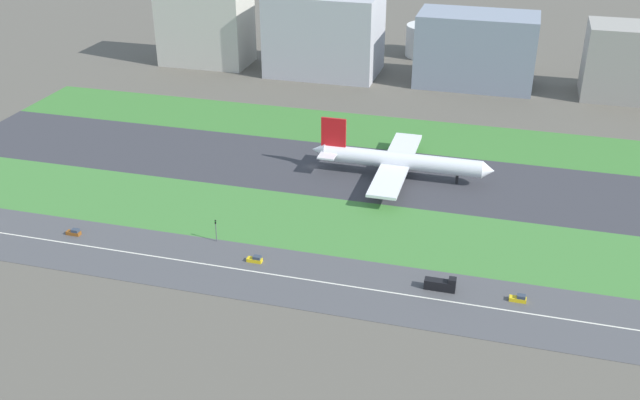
{
  "coord_description": "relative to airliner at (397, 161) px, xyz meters",
  "views": [
    {
      "loc": [
        68.64,
        -236.18,
        111.13
      ],
      "look_at": [
        13.27,
        -36.5,
        6.0
      ],
      "focal_mm": 41.25,
      "sensor_mm": 36.0,
      "label": 1
    }
  ],
  "objects": [
    {
      "name": "ground_plane",
      "position": [
        -31.49,
        -0.0,
        -6.23
      ],
      "size": [
        800.0,
        800.0,
        0.0
      ],
      "primitive_type": "plane",
      "color": "#5B564C"
    },
    {
      "name": "runway",
      "position": [
        -31.49,
        -0.0,
        -6.18
      ],
      "size": [
        280.0,
        46.0,
        0.1
      ],
      "primitive_type": "cube",
      "color": "#38383D",
      "rests_on": "ground_plane"
    },
    {
      "name": "grass_median_north",
      "position": [
        -31.49,
        41.0,
        -6.18
      ],
      "size": [
        280.0,
        36.0,
        0.1
      ],
      "primitive_type": "cube",
      "color": "#3D7A33",
      "rests_on": "ground_plane"
    },
    {
      "name": "grass_median_south",
      "position": [
        -31.49,
        -41.0,
        -6.18
      ],
      "size": [
        280.0,
        36.0,
        0.1
      ],
      "primitive_type": "cube",
      "color": "#427F38",
      "rests_on": "ground_plane"
    },
    {
      "name": "highway",
      "position": [
        -31.49,
        -73.0,
        -6.18
      ],
      "size": [
        280.0,
        28.0,
        0.1
      ],
      "primitive_type": "cube",
      "color": "#4C4C4F",
      "rests_on": "ground_plane"
    },
    {
      "name": "highway_centerline",
      "position": [
        -31.49,
        -73.0,
        -6.13
      ],
      "size": [
        266.0,
        0.5,
        0.01
      ],
      "primitive_type": "cube",
      "color": "silver",
      "rests_on": "highway"
    },
    {
      "name": "airliner",
      "position": [
        0.0,
        0.0,
        0.0
      ],
      "size": [
        65.0,
        56.0,
        19.7
      ],
      "color": "white",
      "rests_on": "runway"
    },
    {
      "name": "car_1",
      "position": [
        -87.48,
        -68.0,
        -5.31
      ],
      "size": [
        4.4,
        1.8,
        2.0
      ],
      "color": "brown",
      "rests_on": "highway"
    },
    {
      "name": "truck_0",
      "position": [
        24.26,
        -68.0,
        -4.56
      ],
      "size": [
        8.4,
        2.5,
        4.0
      ],
      "color": "black",
      "rests_on": "highway"
    },
    {
      "name": "car_2",
      "position": [
        -28.74,
        -68.0,
        -5.31
      ],
      "size": [
        4.4,
        1.8,
        2.0
      ],
      "color": "yellow",
      "rests_on": "highway"
    },
    {
      "name": "car_0",
      "position": [
        44.65,
        -68.0,
        -5.31
      ],
      "size": [
        4.4,
        1.8,
        2.0
      ],
      "color": "yellow",
      "rests_on": "highway"
    },
    {
      "name": "traffic_light",
      "position": [
        -43.97,
        -60.01,
        -1.94
      ],
      "size": [
        0.36,
        0.5,
        7.2
      ],
      "color": "#4C4C51",
      "rests_on": "highway"
    },
    {
      "name": "terminal_building",
      "position": [
        -121.49,
        114.0,
        15.33
      ],
      "size": [
        45.24,
        26.24,
        43.11
      ],
      "primitive_type": "cube",
      "color": "beige",
      "rests_on": "ground_plane"
    },
    {
      "name": "hangar_building",
      "position": [
        -57.61,
        114.0,
        13.72
      ],
      "size": [
        54.28,
        36.62,
        39.9
      ],
      "primitive_type": "cube",
      "color": "#B2B2B7",
      "rests_on": "ground_plane"
    },
    {
      "name": "office_tower",
      "position": [
        16.82,
        114.0,
        10.94
      ],
      "size": [
        55.24,
        29.41,
        34.34
      ],
      "primitive_type": "cube",
      "color": "gray",
      "rests_on": "ground_plane"
    },
    {
      "name": "fuel_tank_west",
      "position": [
        -10.72,
        159.0,
        2.11
      ],
      "size": [
        25.84,
        25.84,
        16.68
      ],
      "primitive_type": "cylinder",
      "color": "silver",
      "rests_on": "ground_plane"
    },
    {
      "name": "fuel_tank_centre",
      "position": [
        25.16,
        159.0,
        1.53
      ],
      "size": [
        16.48,
        16.48,
        15.53
      ],
      "primitive_type": "cylinder",
      "color": "silver",
      "rests_on": "ground_plane"
    }
  ]
}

